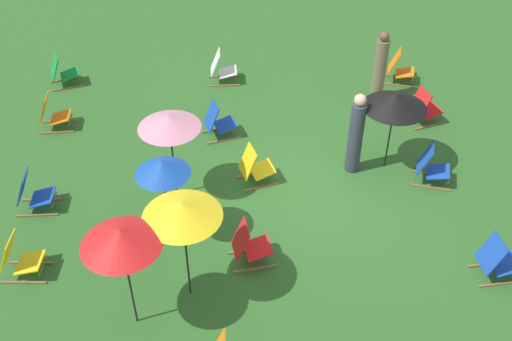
{
  "coord_description": "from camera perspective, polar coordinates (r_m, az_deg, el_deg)",
  "views": [
    {
      "loc": [
        -8.89,
        1.76,
        7.77
      ],
      "look_at": [
        0.0,
        1.2,
        0.5
      ],
      "focal_mm": 42.26,
      "sensor_mm": 36.0,
      "label": 1
    }
  ],
  "objects": [
    {
      "name": "deckchair_9",
      "position": [
        15.01,
        -3.28,
        9.61
      ],
      "size": [
        0.48,
        0.76,
        0.83
      ],
      "rotation": [
        0.0,
        0.0,
        0.01
      ],
      "color": "olive",
      "rests_on": "ground"
    },
    {
      "name": "umbrella_1",
      "position": [
        9.9,
        -8.87,
        0.26
      ],
      "size": [
        0.93,
        0.93,
        1.75
      ],
      "color": "black",
      "rests_on": "ground"
    },
    {
      "name": "deckchair_0",
      "position": [
        10.77,
        -21.5,
        -7.73
      ],
      "size": [
        0.53,
        0.79,
        0.83
      ],
      "rotation": [
        0.0,
        0.0,
        -0.08
      ],
      "color": "olive",
      "rests_on": "ground"
    },
    {
      "name": "deckchair_5",
      "position": [
        14.03,
        -18.7,
        5.1
      ],
      "size": [
        0.5,
        0.77,
        0.83
      ],
      "rotation": [
        0.0,
        0.0,
        0.02
      ],
      "color": "olive",
      "rests_on": "ground"
    },
    {
      "name": "umbrella_3",
      "position": [
        10.83,
        -8.24,
        4.58
      ],
      "size": [
        1.15,
        1.15,
        1.81
      ],
      "color": "black",
      "rests_on": "ground"
    },
    {
      "name": "deckchair_8",
      "position": [
        12.3,
        16.25,
        0.37
      ],
      "size": [
        0.68,
        0.87,
        0.83
      ],
      "rotation": [
        0.0,
        0.0,
        -0.31
      ],
      "color": "olive",
      "rests_on": "ground"
    },
    {
      "name": "ground_plane",
      "position": [
        11.94,
        5.76,
        -1.63
      ],
      "size": [
        40.0,
        40.0,
        0.0
      ],
      "primitive_type": "plane",
      "color": "#2D6026"
    },
    {
      "name": "umbrella_2",
      "position": [
        11.8,
        13.07,
        6.45
      ],
      "size": [
        1.25,
        1.25,
        1.74
      ],
      "color": "black",
      "rests_on": "ground"
    },
    {
      "name": "deckchair_2",
      "position": [
        10.23,
        -0.65,
        -7.11
      ],
      "size": [
        0.58,
        0.82,
        0.83
      ],
      "rotation": [
        0.0,
        0.0,
        0.15
      ],
      "color": "olive",
      "rests_on": "ground"
    },
    {
      "name": "deckchair_13",
      "position": [
        13.06,
        -3.59,
        4.6
      ],
      "size": [
        0.66,
        0.86,
        0.83
      ],
      "rotation": [
        0.0,
        0.0,
        0.26
      ],
      "color": "olive",
      "rests_on": "ground"
    },
    {
      "name": "deckchair_10",
      "position": [
        15.59,
        -17.86,
        8.89
      ],
      "size": [
        0.68,
        0.87,
        0.83
      ],
      "rotation": [
        0.0,
        0.0,
        0.31
      ],
      "color": "olive",
      "rests_on": "ground"
    },
    {
      "name": "deckchair_11",
      "position": [
        11.79,
        -0.11,
        0.31
      ],
      "size": [
        0.66,
        0.86,
        0.83
      ],
      "rotation": [
        0.0,
        0.0,
        0.27
      ],
      "color": "olive",
      "rests_on": "ground"
    },
    {
      "name": "deckchair_6",
      "position": [
        10.77,
        21.85,
        -7.87
      ],
      "size": [
        0.53,
        0.79,
        0.83
      ],
      "rotation": [
        0.0,
        0.0,
        0.08
      ],
      "color": "olive",
      "rests_on": "ground"
    },
    {
      "name": "umbrella_0",
      "position": [
        8.76,
        -7.04,
        -3.71
      ],
      "size": [
        1.19,
        1.19,
        1.98
      ],
      "color": "black",
      "rests_on": "ground"
    },
    {
      "name": "deckchair_4",
      "position": [
        13.99,
        15.63,
        5.68
      ],
      "size": [
        0.68,
        0.87,
        0.83
      ],
      "rotation": [
        0.0,
        0.0,
        0.31
      ],
      "color": "olive",
      "rests_on": "ground"
    },
    {
      "name": "umbrella_4",
      "position": [
        8.5,
        -12.71,
        -6.19
      ],
      "size": [
        1.16,
        1.16,
        2.0
      ],
      "color": "black",
      "rests_on": "ground"
    },
    {
      "name": "person_0",
      "position": [
        14.38,
        11.64,
        9.5
      ],
      "size": [
        0.34,
        0.34,
        1.73
      ],
      "rotation": [
        0.0,
        0.0,
        3.31
      ],
      "color": "#72664C",
      "rests_on": "ground"
    },
    {
      "name": "deckchair_7",
      "position": [
        11.93,
        -20.36,
        -2.06
      ],
      "size": [
        0.48,
        0.76,
        0.83
      ],
      "rotation": [
        0.0,
        0.0,
        -0.0
      ],
      "color": "olive",
      "rests_on": "ground"
    },
    {
      "name": "person_1",
      "position": [
        11.97,
        9.42,
        3.35
      ],
      "size": [
        0.41,
        0.41,
        1.78
      ],
      "rotation": [
        0.0,
        0.0,
        2.24
      ],
      "color": "#333847",
      "rests_on": "ground"
    },
    {
      "name": "deckchair_3",
      "position": [
        15.41,
        13.4,
        9.39
      ],
      "size": [
        0.67,
        0.86,
        0.83
      ],
      "rotation": [
        0.0,
        0.0,
        -0.28
      ],
      "color": "olive",
      "rests_on": "ground"
    }
  ]
}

